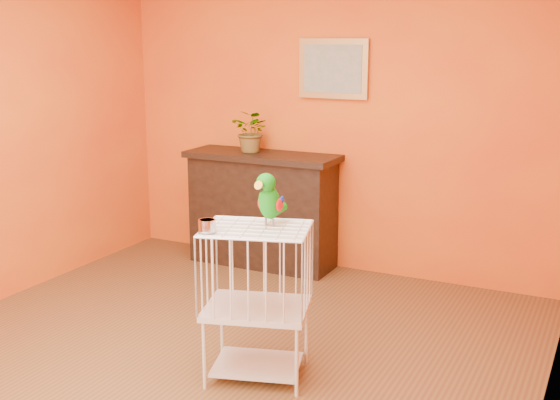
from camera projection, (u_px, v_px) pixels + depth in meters
The scene contains 8 objects.
ground at pixel (194, 368), 4.37m from camera, with size 4.50×4.50×0.00m, color brown.
room_shell at pixel (186, 114), 4.01m from camera, with size 4.50×4.50×4.50m.
console_cabinet at pixel (262, 209), 6.26m from camera, with size 1.37×0.49×1.02m.
potted_plant at pixel (253, 136), 6.17m from camera, with size 0.33×0.37×0.29m, color #26722D.
framed_picture at pixel (333, 69), 5.91m from camera, with size 0.62×0.04×0.50m.
birdcage at pixel (257, 301), 4.16m from camera, with size 0.71×0.62×0.93m.
feed_cup at pixel (207, 226), 3.96m from camera, with size 0.10×0.10×0.07m, color silver.
parrot at pixel (269, 199), 4.07m from camera, with size 0.16×0.29×0.32m.
Camera 1 is at (2.27, -3.36, 2.01)m, focal length 45.00 mm.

